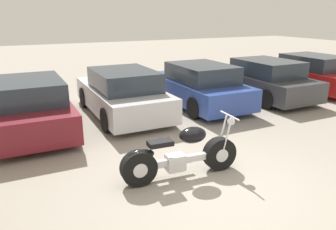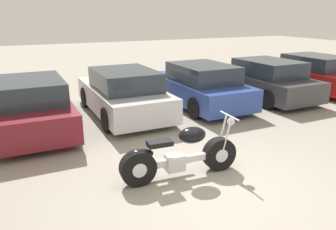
{
  "view_description": "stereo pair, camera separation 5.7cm",
  "coord_description": "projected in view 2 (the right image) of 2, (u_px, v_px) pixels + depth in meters",
  "views": [
    {
      "loc": [
        -3.02,
        -4.28,
        2.91
      ],
      "look_at": [
        -0.12,
        1.64,
        0.85
      ],
      "focal_mm": 35.0,
      "sensor_mm": 36.0,
      "label": 1
    },
    {
      "loc": [
        -2.97,
        -4.31,
        2.91
      ],
      "look_at": [
        -0.12,
        1.64,
        0.85
      ],
      "focal_mm": 35.0,
      "sensor_mm": 36.0,
      "label": 2
    }
  ],
  "objects": [
    {
      "name": "parked_car_maroon",
      "position": [
        31.0,
        106.0,
        8.34
      ],
      "size": [
        1.89,
        4.16,
        1.37
      ],
      "color": "maroon",
      "rests_on": "ground_plane"
    },
    {
      "name": "parked_car_dark_grey",
      "position": [
        264.0,
        80.0,
        11.58
      ],
      "size": [
        1.89,
        4.16,
        1.37
      ],
      "color": "#3D3D42",
      "rests_on": "ground_plane"
    },
    {
      "name": "motorcycle",
      "position": [
        180.0,
        155.0,
        5.96
      ],
      "size": [
        2.28,
        0.62,
        1.09
      ],
      "color": "black",
      "rests_on": "ground_plane"
    },
    {
      "name": "parked_car_red",
      "position": [
        311.0,
        73.0,
        12.84
      ],
      "size": [
        1.89,
        4.16,
        1.37
      ],
      "color": "red",
      "rests_on": "ground_plane"
    },
    {
      "name": "ground_plane",
      "position": [
        214.0,
        185.0,
        5.8
      ],
      "size": [
        60.0,
        60.0,
        0.0
      ],
      "primitive_type": "plane",
      "color": "gray"
    },
    {
      "name": "parked_car_silver",
      "position": [
        123.0,
        93.0,
        9.63
      ],
      "size": [
        1.89,
        4.16,
        1.37
      ],
      "color": "#BCBCC1",
      "rests_on": "ground_plane"
    },
    {
      "name": "parked_car_blue",
      "position": [
        199.0,
        86.0,
        10.65
      ],
      "size": [
        1.89,
        4.16,
        1.37
      ],
      "color": "#2D479E",
      "rests_on": "ground_plane"
    }
  ]
}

